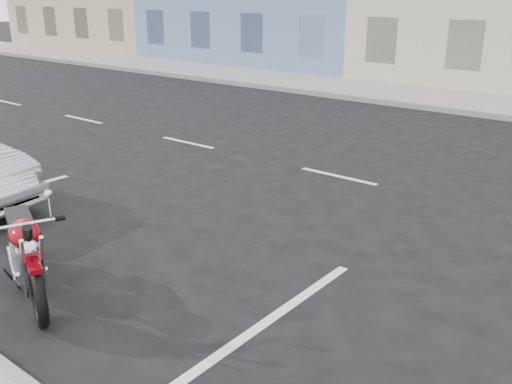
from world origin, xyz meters
TOP-DOWN VIEW (x-y plane):
  - ground at (0.00, 0.00)m, footprint 120.00×120.00m
  - sidewalk_far at (-5.00, 8.70)m, footprint 80.00×3.40m
  - curb_far at (-5.00, 7.00)m, footprint 80.00×0.12m
  - motorcycle at (-1.77, -6.32)m, footprint 2.02×1.04m

SIDE VIEW (x-z plane):
  - ground at x=0.00m, z-range 0.00..0.00m
  - sidewalk_far at x=-5.00m, z-range 0.00..0.15m
  - curb_far at x=-5.00m, z-range 0.00..0.16m
  - motorcycle at x=-1.77m, z-range -0.05..1.03m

